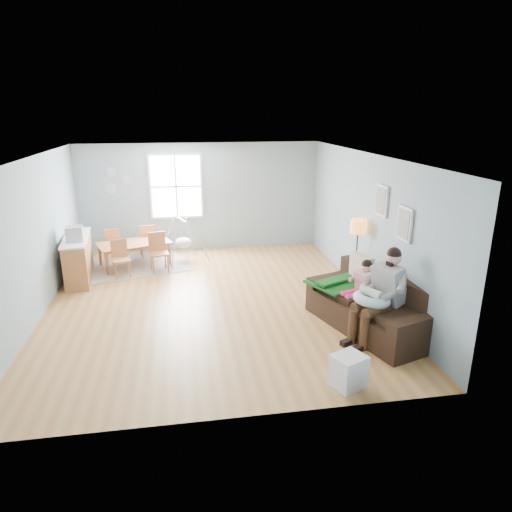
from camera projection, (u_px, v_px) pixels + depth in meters
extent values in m
cube|color=#AC703D|center=(212.00, 303.00, 8.66)|extent=(8.40, 9.40, 0.08)
cube|color=silver|center=(207.00, 138.00, 7.74)|extent=(8.40, 9.40, 0.60)
cube|color=#7D98A4|center=(199.00, 190.00, 12.62)|extent=(8.40, 0.08, 3.90)
cube|color=#7D98A4|center=(247.00, 371.00, 3.86)|extent=(8.40, 0.08, 3.90)
cube|color=#7D98A4|center=(424.00, 223.00, 8.88)|extent=(0.08, 9.40, 3.90)
cube|color=silver|center=(176.00, 186.00, 11.31)|extent=(1.32, 0.06, 1.62)
cube|color=white|center=(176.00, 187.00, 11.29)|extent=(1.20, 0.02, 1.50)
cube|color=silver|center=(176.00, 187.00, 11.28)|extent=(1.20, 0.03, 0.04)
cube|color=silver|center=(176.00, 187.00, 11.28)|extent=(0.04, 0.03, 1.50)
cube|color=silver|center=(405.00, 224.00, 7.17)|extent=(0.04, 0.44, 0.54)
cube|color=slate|center=(403.00, 224.00, 7.16)|extent=(0.01, 0.36, 0.46)
cube|color=silver|center=(382.00, 200.00, 7.95)|extent=(0.04, 0.44, 0.54)
cube|color=slate|center=(380.00, 201.00, 7.95)|extent=(0.01, 0.36, 0.46)
cylinder|color=#8899A3|center=(112.00, 171.00, 10.96)|extent=(0.24, 0.02, 0.24)
cylinder|color=#8899A3|center=(128.00, 179.00, 11.08)|extent=(0.26, 0.02, 0.26)
cylinder|color=#8899A3|center=(111.00, 188.00, 11.07)|extent=(0.28, 0.02, 0.28)
cube|color=black|center=(368.00, 316.00, 7.49)|extent=(1.61, 2.43, 0.45)
cube|color=black|center=(387.00, 287.00, 7.52)|extent=(0.90, 2.19, 0.46)
cube|color=black|center=(417.00, 324.00, 6.54)|extent=(0.98, 0.50, 0.17)
cube|color=black|center=(332.00, 279.00, 8.25)|extent=(0.98, 0.50, 0.17)
cube|color=#145A1D|center=(340.00, 282.00, 8.00)|extent=(1.27, 1.17, 0.04)
cube|color=#BDB091|center=(361.00, 269.00, 7.93)|extent=(0.26, 0.54, 0.52)
cube|color=gray|center=(389.00, 284.00, 7.08)|extent=(0.54, 0.59, 0.64)
sphere|color=tan|center=(394.00, 257.00, 6.98)|extent=(0.24, 0.24, 0.24)
sphere|color=black|center=(394.00, 254.00, 6.97)|extent=(0.22, 0.22, 0.22)
cylinder|color=#392214|center=(376.00, 311.00, 6.87)|extent=(0.52, 0.37, 0.17)
cylinder|color=#392214|center=(365.00, 305.00, 7.05)|extent=(0.52, 0.37, 0.17)
cylinder|color=#392214|center=(364.00, 332.00, 6.83)|extent=(0.14, 0.14, 0.55)
cylinder|color=#392214|center=(353.00, 327.00, 7.01)|extent=(0.14, 0.14, 0.55)
cube|color=black|center=(359.00, 348.00, 6.85)|extent=(0.28, 0.21, 0.08)
cube|color=black|center=(348.00, 342.00, 7.04)|extent=(0.28, 0.21, 0.08)
torus|color=silver|center=(372.00, 299.00, 6.97)|extent=(0.72, 0.71, 0.23)
cylinder|color=silver|center=(372.00, 293.00, 6.94)|extent=(0.28, 0.36, 0.14)
sphere|color=tan|center=(364.00, 288.00, 7.08)|extent=(0.12, 0.12, 0.12)
cube|color=silver|center=(364.00, 282.00, 7.53)|extent=(0.32, 0.34, 0.39)
sphere|color=tan|center=(367.00, 267.00, 7.47)|extent=(0.18, 0.18, 0.18)
sphere|color=black|center=(367.00, 265.00, 7.46)|extent=(0.18, 0.18, 0.18)
cylinder|color=#E8387D|center=(354.00, 296.00, 7.41)|extent=(0.33, 0.19, 0.10)
cylinder|color=#E8387D|center=(348.00, 293.00, 7.53)|extent=(0.33, 0.19, 0.10)
cylinder|color=#E8387D|center=(346.00, 308.00, 7.40)|extent=(0.08, 0.08, 0.32)
cylinder|color=#E8387D|center=(341.00, 304.00, 7.52)|extent=(0.08, 0.08, 0.32)
cylinder|color=black|center=(354.00, 292.00, 9.04)|extent=(0.26, 0.26, 0.03)
cylinder|color=black|center=(356.00, 261.00, 8.84)|extent=(0.03, 0.03, 1.31)
cylinder|color=orange|center=(358.00, 226.00, 8.63)|extent=(0.30, 0.30, 0.26)
cube|color=white|center=(348.00, 371.00, 5.92)|extent=(0.51, 0.49, 0.44)
cube|color=black|center=(338.00, 375.00, 5.83)|extent=(0.15, 0.29, 0.35)
cube|color=gray|center=(136.00, 265.00, 10.61)|extent=(2.66, 2.28, 0.01)
imported|color=brown|center=(135.00, 254.00, 10.53)|extent=(1.79, 1.38, 0.56)
cube|color=#955F33|center=(121.00, 260.00, 9.78)|extent=(0.45, 0.45, 0.03)
cube|color=#955F33|center=(119.00, 248.00, 9.85)|extent=(0.34, 0.13, 0.40)
cylinder|color=#955F33|center=(116.00, 272.00, 9.65)|extent=(0.04, 0.04, 0.39)
cylinder|color=#955F33|center=(130.00, 270.00, 9.77)|extent=(0.04, 0.04, 0.39)
cylinder|color=#955F33|center=(114.00, 267.00, 9.90)|extent=(0.04, 0.04, 0.39)
cylinder|color=#955F33|center=(128.00, 266.00, 10.02)|extent=(0.04, 0.04, 0.39)
cube|color=#955F33|center=(159.00, 254.00, 10.09)|extent=(0.47, 0.47, 0.04)
cube|color=#955F33|center=(157.00, 241.00, 10.18)|extent=(0.38, 0.12, 0.43)
cylinder|color=#955F33|center=(154.00, 266.00, 9.96)|extent=(0.04, 0.04, 0.42)
cylinder|color=#955F33|center=(168.00, 264.00, 10.07)|extent=(0.04, 0.04, 0.42)
cylinder|color=#955F33|center=(151.00, 261.00, 10.25)|extent=(0.04, 0.04, 0.42)
cylinder|color=#955F33|center=(165.00, 260.00, 10.36)|extent=(0.04, 0.04, 0.42)
cube|color=#955F33|center=(112.00, 245.00, 10.88)|extent=(0.44, 0.44, 0.03)
cube|color=#955F33|center=(112.00, 237.00, 10.67)|extent=(0.35, 0.12, 0.40)
cylinder|color=#955F33|center=(119.00, 250.00, 11.12)|extent=(0.04, 0.04, 0.39)
cylinder|color=#955F33|center=(106.00, 251.00, 11.01)|extent=(0.04, 0.04, 0.39)
cylinder|color=#955F33|center=(120.00, 253.00, 10.86)|extent=(0.04, 0.04, 0.39)
cylinder|color=#955F33|center=(107.00, 255.00, 10.75)|extent=(0.04, 0.04, 0.39)
cube|color=#955F33|center=(147.00, 241.00, 11.21)|extent=(0.44, 0.44, 0.04)
cube|color=#955F33|center=(147.00, 234.00, 10.99)|extent=(0.35, 0.11, 0.40)
cylinder|color=#955F33|center=(152.00, 246.00, 11.45)|extent=(0.04, 0.04, 0.39)
cylinder|color=#955F33|center=(140.00, 247.00, 11.35)|extent=(0.04, 0.04, 0.39)
cylinder|color=#955F33|center=(155.00, 249.00, 11.19)|extent=(0.04, 0.04, 0.39)
cylinder|color=#955F33|center=(142.00, 251.00, 11.08)|extent=(0.04, 0.04, 0.39)
cube|color=brown|center=(78.00, 259.00, 9.65)|extent=(0.63, 1.67, 0.90)
cube|color=white|center=(76.00, 238.00, 9.51)|extent=(0.67, 1.71, 0.04)
cube|color=#A6A5AA|center=(74.00, 234.00, 9.17)|extent=(0.36, 0.34, 0.30)
cube|color=black|center=(66.00, 234.00, 9.13)|extent=(0.05, 0.25, 0.21)
cylinder|color=#A6A5AA|center=(182.00, 220.00, 10.74)|extent=(0.22, 0.54, 0.04)
ellipsoid|color=silver|center=(183.00, 243.00, 10.92)|extent=(0.40, 0.40, 0.25)
cylinder|color=#A6A5AA|center=(183.00, 231.00, 10.83)|extent=(0.01, 0.01, 0.45)
cylinder|color=#A6A5AA|center=(175.00, 245.00, 10.49)|extent=(0.23, 0.45, 0.98)
cylinder|color=#A6A5AA|center=(200.00, 241.00, 10.77)|extent=(0.44, 0.24, 0.98)
cylinder|color=#A6A5AA|center=(166.00, 238.00, 11.01)|extent=(0.44, 0.24, 0.98)
cylinder|color=#A6A5AA|center=(191.00, 235.00, 11.30)|extent=(0.23, 0.45, 0.98)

